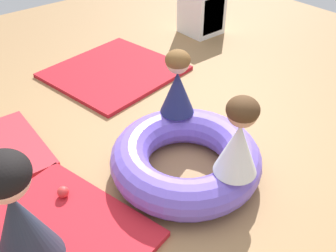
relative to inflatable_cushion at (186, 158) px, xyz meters
name	(u,v)px	position (x,y,z in m)	size (l,w,h in m)	color
ground_plane	(166,168)	(-0.08, 0.13, -0.14)	(8.00, 8.00, 0.00)	#9E7549
gym_mat_center_rear	(115,72)	(0.44, 1.63, -0.12)	(1.23, 1.16, 0.04)	#B21923
inflatable_cushion	(186,158)	(0.00, 0.00, 0.00)	(1.09, 1.09, 0.28)	#7056D1
child_in_white	(239,138)	(0.06, -0.41, 0.41)	(0.40, 0.40, 0.55)	white
child_in_navy	(177,83)	(0.21, 0.35, 0.39)	(0.35, 0.35, 0.52)	navy
adult_seated	(16,214)	(-1.19, 0.00, 0.28)	(0.47, 0.47, 0.77)	#232D3D
play_ball_red	(63,192)	(-0.82, 0.32, -0.06)	(0.08, 0.08, 0.08)	red
storage_cube	(203,11)	(1.92, 1.83, 0.14)	(0.44, 0.44, 0.56)	silver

